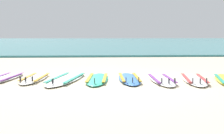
% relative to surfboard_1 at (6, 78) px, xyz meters
% --- Properties ---
extents(ground_plane, '(80.00, 80.00, 0.00)m').
position_rel_surfboard_1_xyz_m(ground_plane, '(2.72, -0.69, -0.04)').
color(ground_plane, '#C1B599').
extents(sea, '(80.00, 60.00, 0.10)m').
position_rel_surfboard_1_xyz_m(sea, '(2.72, 36.97, 0.01)').
color(sea, teal).
rests_on(sea, ground).
extents(surfboard_1, '(0.74, 2.05, 0.18)m').
position_rel_surfboard_1_xyz_m(surfboard_1, '(0.00, 0.00, 0.00)').
color(surfboard_1, white).
rests_on(surfboard_1, ground).
extents(surfboard_2, '(0.64, 2.00, 0.18)m').
position_rel_surfboard_1_xyz_m(surfboard_2, '(0.75, -0.12, 0.00)').
color(surfboard_2, white).
rests_on(surfboard_2, ground).
extents(surfboard_3, '(1.11, 2.52, 0.18)m').
position_rel_surfboard_1_xyz_m(surfboard_3, '(1.54, -0.26, -0.00)').
color(surfboard_3, white).
rests_on(surfboard_3, ground).
extents(surfboard_4, '(0.69, 2.12, 0.18)m').
position_rel_surfboard_1_xyz_m(surfboard_4, '(2.30, -0.33, -0.00)').
color(surfboard_4, '#2DB793').
rests_on(surfboard_4, ground).
extents(surfboard_5, '(0.56, 2.08, 0.18)m').
position_rel_surfboard_1_xyz_m(surfboard_5, '(3.09, -0.31, 0.00)').
color(surfboard_5, '#3875CC').
rests_on(surfboard_5, ground).
extents(surfboard_6, '(0.57, 2.07, 0.18)m').
position_rel_surfboard_1_xyz_m(surfboard_6, '(3.85, -0.53, 0.00)').
color(surfboard_6, white).
rests_on(surfboard_6, ground).
extents(surfboard_7, '(0.89, 2.19, 0.18)m').
position_rel_surfboard_1_xyz_m(surfboard_7, '(4.65, -0.53, 0.00)').
color(surfboard_7, white).
rests_on(surfboard_7, ground).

